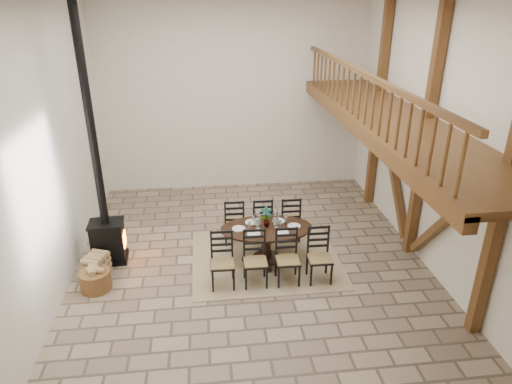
{
  "coord_description": "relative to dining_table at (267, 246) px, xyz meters",
  "views": [
    {
      "loc": [
        -0.84,
        -7.96,
        5.1
      ],
      "look_at": [
        0.16,
        0.4,
        1.36
      ],
      "focal_mm": 32.0,
      "sensor_mm": 36.0,
      "label": 1
    }
  ],
  "objects": [
    {
      "name": "wood_stove",
      "position": [
        -3.17,
        0.45,
        0.73
      ],
      "size": [
        0.71,
        0.56,
        5.0
      ],
      "rotation": [
        0.0,
        0.0,
        0.05
      ],
      "color": "black",
      "rests_on": "ground"
    },
    {
      "name": "room_shell",
      "position": [
        0.87,
        0.11,
        2.62
      ],
      "size": [
        7.02,
        8.02,
        5.01
      ],
      "color": "white",
      "rests_on": "ground"
    },
    {
      "name": "ground",
      "position": [
        -0.32,
        0.11,
        -0.39
      ],
      "size": [
        8.0,
        8.0,
        0.0
      ],
      "primitive_type": "plane",
      "color": "#9C8668",
      "rests_on": "ground"
    },
    {
      "name": "dining_table",
      "position": [
        0.0,
        0.0,
        0.0
      ],
      "size": [
        2.27,
        2.08,
        1.18
      ],
      "rotation": [
        0.0,
        0.0,
        -0.02
      ],
      "color": "black",
      "rests_on": "ground"
    },
    {
      "name": "log_basket",
      "position": [
        -3.27,
        -0.52,
        -0.19
      ],
      "size": [
        0.57,
        0.57,
        0.47
      ],
      "rotation": [
        0.0,
        0.0,
        -0.31
      ],
      "color": "brown",
      "rests_on": "ground"
    },
    {
      "name": "log_stack",
      "position": [
        -3.32,
        -0.12,
        -0.15
      ],
      "size": [
        0.5,
        0.58,
        0.48
      ],
      "rotation": [
        0.0,
        0.0,
        -0.36
      ],
      "color": "tan",
      "rests_on": "ground"
    },
    {
      "name": "rug",
      "position": [
        0.0,
        0.09,
        -0.38
      ],
      "size": [
        3.0,
        2.5,
        0.02
      ],
      "primitive_type": "cube",
      "color": "tan",
      "rests_on": "ground"
    }
  ]
}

